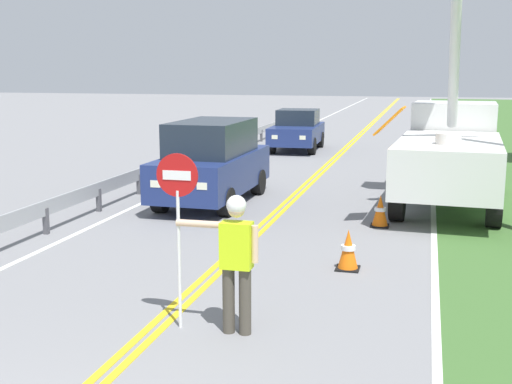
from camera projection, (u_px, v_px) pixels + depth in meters
name	position (u px, v px, depth m)	size (l,w,h in m)	color
centerline_yellow_left	(327.00, 164.00, 23.72)	(0.11, 110.00, 0.01)	yellow
centerline_yellow_right	(332.00, 164.00, 23.68)	(0.11, 110.00, 0.01)	yellow
edge_line_right	(432.00, 168.00, 22.81)	(0.12, 110.00, 0.01)	silver
edge_line_left	(234.00, 160.00, 24.59)	(0.12, 110.00, 0.01)	silver
flagger_worker	(236.00, 255.00, 8.36)	(1.09, 0.25, 1.83)	#474238
stop_sign_paddle	(178.00, 201.00, 8.42)	(0.56, 0.04, 2.33)	silver
utility_bucket_truck	(451.00, 147.00, 16.67)	(3.02, 6.93, 6.02)	silver
oncoming_suv_nearest	(212.00, 162.00, 16.68)	(1.96, 4.63, 2.10)	navy
oncoming_sedan_second	(297.00, 130.00, 27.61)	(2.03, 4.16, 1.70)	navy
traffic_cone_lead	(348.00, 250.00, 11.21)	(0.40, 0.40, 0.70)	orange
traffic_cone_mid	(380.00, 211.00, 14.27)	(0.40, 0.40, 0.70)	orange
guardrail_left_shoulder	(183.00, 159.00, 21.18)	(0.10, 32.00, 0.71)	#9EA0A3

